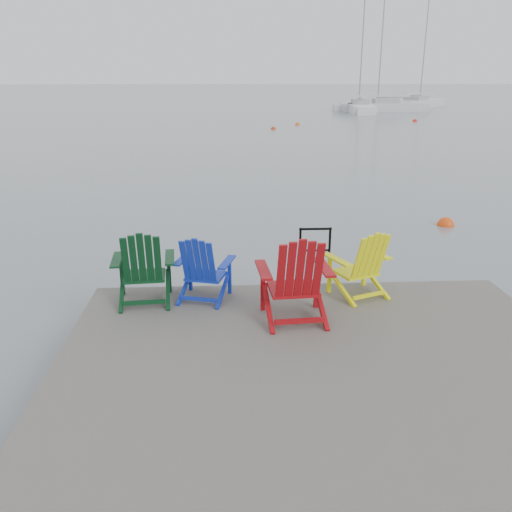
{
  "coord_description": "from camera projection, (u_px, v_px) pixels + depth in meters",
  "views": [
    {
      "loc": [
        -1.04,
        -5.12,
        3.54
      ],
      "look_at": [
        -0.6,
        2.83,
        0.85
      ],
      "focal_mm": 38.0,
      "sensor_mm": 36.0,
      "label": 1
    }
  ],
  "objects": [
    {
      "name": "buoy_b",
      "position": [
        273.0,
        129.0,
        36.38
      ],
      "size": [
        0.34,
        0.34,
        0.34
      ],
      "primitive_type": "sphere",
      "color": "#BA390A",
      "rests_on": "ground"
    },
    {
      "name": "chair_yellow",
      "position": [
        361.0,
        263.0,
        7.63
      ],
      "size": [
        0.96,
        0.92,
        0.99
      ],
      "rotation": [
        0.0,
        0.0,
        0.39
      ],
      "color": "#EEF10D",
      "rests_on": "dock"
    },
    {
      "name": "buoy_d",
      "position": [
        298.0,
        125.0,
        39.5
      ],
      "size": [
        0.36,
        0.36,
        0.36
      ],
      "primitive_type": "sphere",
      "color": "#EC590D",
      "rests_on": "ground"
    },
    {
      "name": "buoy_c",
      "position": [
        415.0,
        121.0,
        42.35
      ],
      "size": [
        0.36,
        0.36,
        0.36
      ],
      "primitive_type": "sphere",
      "color": "red",
      "rests_on": "ground"
    },
    {
      "name": "dock",
      "position": [
        325.0,
        381.0,
        5.92
      ],
      "size": [
        6.0,
        5.0,
        1.4
      ],
      "color": "#33302D",
      "rests_on": "ground"
    },
    {
      "name": "sailboat_far",
      "position": [
        382.0,
        108.0,
        53.41
      ],
      "size": [
        8.07,
        2.12,
        11.18
      ],
      "rotation": [
        0.0,
        0.0,
        1.57
      ],
      "color": "silver",
      "rests_on": "ground"
    },
    {
      "name": "chair_blue",
      "position": [
        203.0,
        268.0,
        7.52
      ],
      "size": [
        0.89,
        0.84,
        0.96
      ],
      "rotation": [
        0.0,
        0.0,
        -0.28
      ],
      "color": "#102AAF",
      "rests_on": "dock"
    },
    {
      "name": "chair_green",
      "position": [
        143.0,
        266.0,
        7.39
      ],
      "size": [
        0.9,
        0.84,
        1.07
      ],
      "rotation": [
        0.0,
        0.0,
        0.09
      ],
      "color": "black",
      "rests_on": "dock"
    },
    {
      "name": "handrail",
      "position": [
        315.0,
        251.0,
        8.03
      ],
      "size": [
        0.48,
        0.04,
        0.9
      ],
      "color": "black",
      "rests_on": "dock"
    },
    {
      "name": "sailboat_near",
      "position": [
        359.0,
        108.0,
        52.41
      ],
      "size": [
        2.87,
        8.13,
        11.05
      ],
      "rotation": [
        0.0,
        0.0,
        -0.1
      ],
      "color": "white",
      "rests_on": "ground"
    },
    {
      "name": "sailboat_mid",
      "position": [
        418.0,
        104.0,
        60.12
      ],
      "size": [
        8.39,
        8.9,
        13.24
      ],
      "rotation": [
        0.0,
        0.0,
        -0.74
      ],
      "color": "silver",
      "rests_on": "ground"
    },
    {
      "name": "ground",
      "position": [
        324.0,
        408.0,
        6.03
      ],
      "size": [
        400.0,
        400.0,
        0.0
      ],
      "primitive_type": "plane",
      "color": "slate",
      "rests_on": "ground"
    },
    {
      "name": "chair_red",
      "position": [
        296.0,
        278.0,
        6.83
      ],
      "size": [
        0.98,
        0.91,
        1.17
      ],
      "rotation": [
        0.0,
        0.0,
        0.07
      ],
      "color": "maroon",
      "rests_on": "dock"
    },
    {
      "name": "buoy_a",
      "position": [
        445.0,
        225.0,
        13.29
      ],
      "size": [
        0.41,
        0.41,
        0.41
      ],
      "primitive_type": "sphere",
      "color": "#EB450D",
      "rests_on": "ground"
    }
  ]
}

